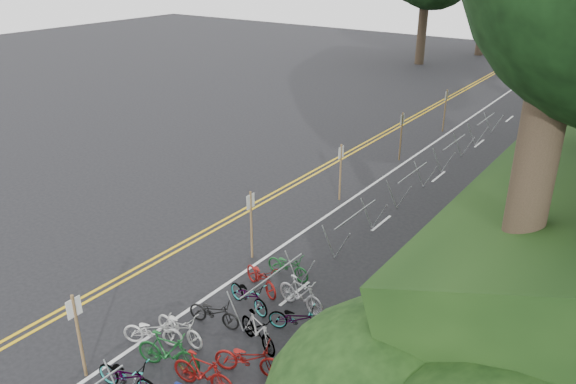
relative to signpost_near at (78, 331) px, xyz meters
name	(u,v)px	position (x,y,z in m)	size (l,w,h in m)	color
ground	(128,322)	(-0.86, 2.06, -1.38)	(120.00, 120.00, 0.00)	black
road_markings	(329,207)	(-0.23, 12.16, -1.37)	(7.47, 80.00, 0.01)	gold
red_curb	(464,220)	(4.84, 14.06, -1.33)	(0.25, 28.00, 0.10)	maroon
bike_racks_rest	(412,179)	(2.14, 15.06, -0.52)	(1.14, 23.00, 1.17)	#999CA1
signpost_near	(78,331)	(0.00, 0.00, 0.00)	(0.08, 0.40, 2.40)	brown
signposts_rest	(374,149)	(-0.26, 16.06, 0.05)	(0.08, 18.40, 2.50)	brown
bike_front	(153,331)	(0.48, 1.84, -0.93)	(1.68, 0.59, 0.88)	beige
bike_valet	(216,338)	(2.13, 2.56, -0.89)	(3.29, 9.45, 1.09)	slate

